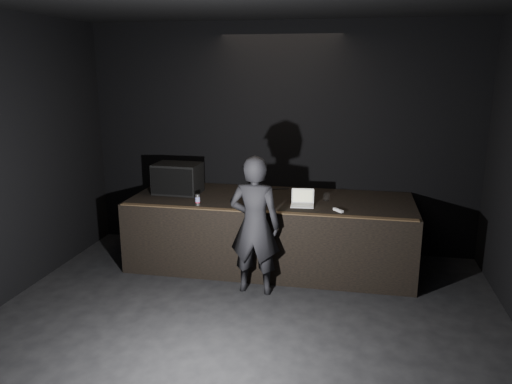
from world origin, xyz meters
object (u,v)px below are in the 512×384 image
at_px(laptop, 302,201).
at_px(beer_can, 198,200).
at_px(stage_monitor, 178,178).
at_px(person, 255,225).
at_px(stage_riser, 271,231).

height_order(laptop, beer_can, laptop).
distance_m(stage_monitor, person, 1.72).
relative_size(laptop, person, 0.18).
bearing_deg(beer_can, person, -24.26).
bearing_deg(stage_riser, stage_monitor, 178.55).
bearing_deg(beer_can, laptop, 11.61).
relative_size(stage_monitor, laptop, 2.11).
distance_m(stage_monitor, beer_can, 0.79).
xyz_separation_m(stage_riser, person, (-0.05, -0.95, 0.39)).
xyz_separation_m(stage_monitor, laptop, (1.89, -0.31, -0.17)).
bearing_deg(beer_can, stage_riser, 31.14).
bearing_deg(beer_can, stage_monitor, 129.93).
relative_size(stage_riser, stage_monitor, 5.85).
relative_size(stage_riser, beer_can, 26.33).
distance_m(stage_riser, stage_monitor, 1.59).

